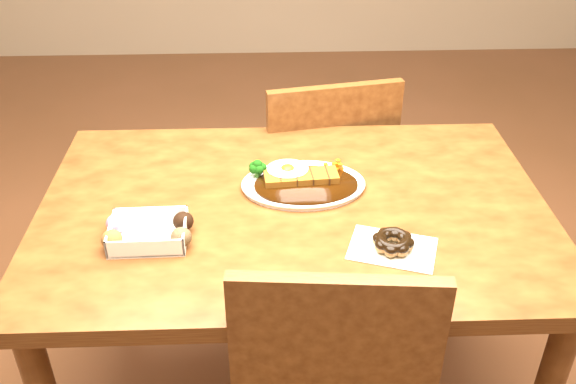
{
  "coord_description": "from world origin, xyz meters",
  "views": [
    {
      "loc": [
        -0.06,
        -1.26,
        1.6
      ],
      "look_at": [
        -0.02,
        -0.04,
        0.81
      ],
      "focal_mm": 40.0,
      "sensor_mm": 36.0,
      "label": 1
    }
  ],
  "objects_px": {
    "table": "(294,238)",
    "katsu_curry_plate": "(301,181)",
    "chair_far": "(321,181)",
    "donut_box": "(148,231)",
    "pon_de_ring": "(393,242)"
  },
  "relations": [
    {
      "from": "table",
      "to": "katsu_curry_plate",
      "type": "relative_size",
      "value": 3.99
    },
    {
      "from": "table",
      "to": "chair_far",
      "type": "xyz_separation_m",
      "value": [
        0.11,
        0.54,
        -0.17
      ]
    },
    {
      "from": "katsu_curry_plate",
      "to": "table",
      "type": "bearing_deg",
      "value": -105.68
    },
    {
      "from": "table",
      "to": "chair_far",
      "type": "bearing_deg",
      "value": 77.9
    },
    {
      "from": "katsu_curry_plate",
      "to": "pon_de_ring",
      "type": "xyz_separation_m",
      "value": [
        0.18,
        -0.26,
        0.0
      ]
    },
    {
      "from": "donut_box",
      "to": "pon_de_ring",
      "type": "height_order",
      "value": "donut_box"
    },
    {
      "from": "donut_box",
      "to": "pon_de_ring",
      "type": "distance_m",
      "value": 0.53
    },
    {
      "from": "katsu_curry_plate",
      "to": "donut_box",
      "type": "height_order",
      "value": "katsu_curry_plate"
    },
    {
      "from": "chair_far",
      "to": "table",
      "type": "bearing_deg",
      "value": 67.1
    },
    {
      "from": "katsu_curry_plate",
      "to": "donut_box",
      "type": "bearing_deg",
      "value": -149.27
    },
    {
      "from": "katsu_curry_plate",
      "to": "pon_de_ring",
      "type": "height_order",
      "value": "katsu_curry_plate"
    },
    {
      "from": "chair_far",
      "to": "pon_de_ring",
      "type": "bearing_deg",
      "value": 86.24
    },
    {
      "from": "table",
      "to": "donut_box",
      "type": "relative_size",
      "value": 6.22
    },
    {
      "from": "table",
      "to": "katsu_curry_plate",
      "type": "bearing_deg",
      "value": 74.32
    },
    {
      "from": "pon_de_ring",
      "to": "donut_box",
      "type": "bearing_deg",
      "value": 174.21
    }
  ]
}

